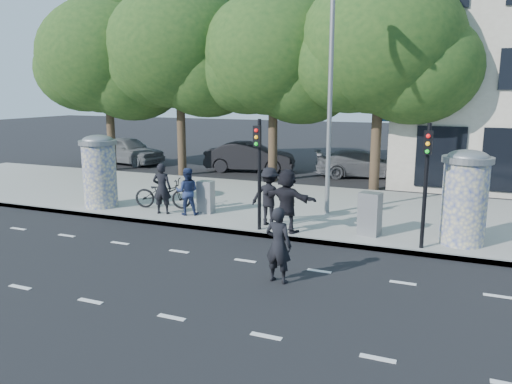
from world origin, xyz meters
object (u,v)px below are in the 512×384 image
at_px(bicycle, 163,193).
at_px(car_left, 127,150).
at_px(ad_column_right, 465,195).
at_px(cabinet_left, 206,197).
at_px(ad_column_left, 99,169).
at_px(ped_f, 287,201).
at_px(street_lamp, 330,78).
at_px(car_mid, 250,157).
at_px(car_right, 361,164).
at_px(ped_c, 187,191).
at_px(cabinet_right, 370,214).
at_px(ped_b, 162,189).
at_px(ped_d, 269,196).
at_px(man_road, 278,245).
at_px(traffic_pole_near, 259,163).
at_px(traffic_pole_far, 426,173).

distance_m(bicycle, car_left, 12.94).
xyz_separation_m(ad_column_right, cabinet_left, (-8.36, 0.44, -0.82)).
bearing_deg(ad_column_left, ped_f, -4.41).
relative_size(street_lamp, car_mid, 1.65).
height_order(bicycle, car_right, car_right).
bearing_deg(ad_column_left, car_left, 122.23).
xyz_separation_m(bicycle, cabinet_left, (1.75, 0.01, 0.02)).
distance_m(ped_c, bicycle, 1.42).
bearing_deg(bicycle, car_left, 27.00).
relative_size(bicycle, cabinet_right, 1.63).
relative_size(ped_b, ped_d, 0.96).
height_order(man_road, bicycle, man_road).
height_order(ad_column_left, car_left, ad_column_left).
bearing_deg(ped_d, ad_column_left, -0.94).
xyz_separation_m(ped_c, bicycle, (-1.30, 0.49, -0.27)).
distance_m(ped_f, car_left, 17.58).
bearing_deg(cabinet_left, traffic_pole_near, -28.33).
relative_size(traffic_pole_near, traffic_pole_far, 1.00).
bearing_deg(ped_b, car_left, -63.40).
relative_size(ad_column_right, traffic_pole_near, 0.78).
distance_m(ped_f, car_mid, 12.51).
relative_size(traffic_pole_far, cabinet_left, 3.01).
relative_size(ped_f, car_right, 0.42).
bearing_deg(traffic_pole_near, cabinet_left, 152.23).
bearing_deg(cabinet_right, ad_column_left, -167.59).
distance_m(ad_column_right, man_road, 5.87).
bearing_deg(cabinet_left, street_lamp, 20.12).
bearing_deg(car_mid, car_left, 78.30).
bearing_deg(bicycle, man_road, -142.84).
relative_size(man_road, cabinet_right, 1.40).
xyz_separation_m(traffic_pole_near, man_road, (1.89, -3.42, -1.33)).
distance_m(ped_b, cabinet_right, 7.14).
height_order(street_lamp, cabinet_left, street_lamp).
xyz_separation_m(ped_c, car_right, (3.90, 10.85, -0.29)).
relative_size(street_lamp, man_road, 4.46).
height_order(cabinet_left, cabinet_right, cabinet_right).
height_order(ad_column_right, cabinet_left, ad_column_right).
distance_m(ad_column_left, bicycle, 2.52).
relative_size(ped_c, man_road, 0.91).
height_order(traffic_pole_far, street_lamp, street_lamp).
bearing_deg(traffic_pole_far, bicycle, 171.66).
xyz_separation_m(ped_b, ped_d, (3.97, 0.06, 0.04)).
distance_m(traffic_pole_near, traffic_pole_far, 4.80).
xyz_separation_m(ped_c, car_left, (-10.02, 10.06, -0.14)).
xyz_separation_m(man_road, car_right, (-1.00, 15.12, -0.22)).
bearing_deg(car_mid, car_right, -98.00).
height_order(street_lamp, car_left, street_lamp).
height_order(traffic_pole_far, ped_d, traffic_pole_far).
bearing_deg(car_left, man_road, -123.88).
bearing_deg(ad_column_left, cabinet_left, 9.00).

